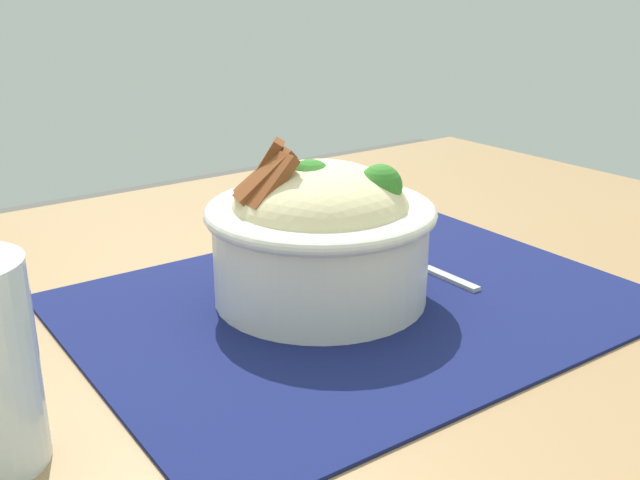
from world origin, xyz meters
TOP-DOWN VIEW (x-y plane):
  - table at (0.00, 0.00)m, footprint 1.14×0.81m
  - placemat at (0.03, -0.02)m, footprint 0.45×0.34m
  - bowl at (0.01, 0.00)m, footprint 0.18×0.18m
  - fork at (0.12, -0.00)m, footprint 0.02×0.12m

SIDE VIEW (x-z plane):
  - table at x=0.00m, z-range 0.29..1.03m
  - placemat at x=0.03m, z-range 0.75..0.75m
  - fork at x=0.12m, z-range 0.75..0.75m
  - bowl at x=0.01m, z-range 0.74..0.87m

